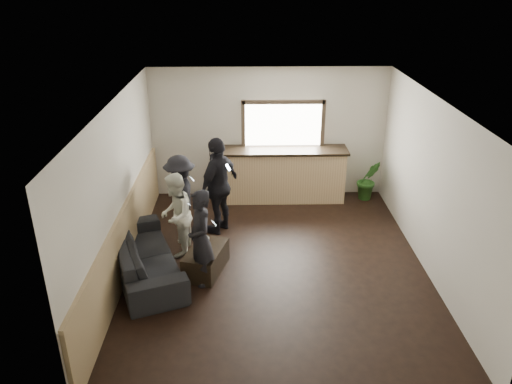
{
  "coord_description": "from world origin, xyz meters",
  "views": [
    {
      "loc": [
        -0.48,
        -7.21,
        4.62
      ],
      "look_at": [
        -0.32,
        0.4,
        1.19
      ],
      "focal_mm": 35.0,
      "sensor_mm": 36.0,
      "label": 1
    }
  ],
  "objects_px": {
    "cup_a": "(205,240)",
    "person_d": "(219,186)",
    "coffee_table": "(206,260)",
    "cup_b": "(209,252)",
    "bar_counter": "(283,171)",
    "sofa": "(145,255)",
    "person_b": "(176,215)",
    "person_a": "(200,238)",
    "potted_plant": "(368,180)",
    "person_c": "(181,195)"
  },
  "relations": [
    {
      "from": "sofa",
      "to": "potted_plant",
      "type": "relative_size",
      "value": 2.63
    },
    {
      "from": "coffee_table",
      "to": "person_d",
      "type": "height_order",
      "value": "person_d"
    },
    {
      "from": "cup_a",
      "to": "person_c",
      "type": "xyz_separation_m",
      "value": [
        -0.52,
        1.1,
        0.31
      ]
    },
    {
      "from": "cup_a",
      "to": "coffee_table",
      "type": "bearing_deg",
      "value": -86.75
    },
    {
      "from": "cup_b",
      "to": "person_d",
      "type": "bearing_deg",
      "value": 86.34
    },
    {
      "from": "cup_b",
      "to": "person_b",
      "type": "height_order",
      "value": "person_b"
    },
    {
      "from": "person_a",
      "to": "person_d",
      "type": "height_order",
      "value": "person_d"
    },
    {
      "from": "coffee_table",
      "to": "person_c",
      "type": "height_order",
      "value": "person_c"
    },
    {
      "from": "cup_a",
      "to": "potted_plant",
      "type": "relative_size",
      "value": 0.15
    },
    {
      "from": "cup_b",
      "to": "person_d",
      "type": "relative_size",
      "value": 0.05
    },
    {
      "from": "person_d",
      "to": "person_a",
      "type": "bearing_deg",
      "value": 25.78
    },
    {
      "from": "cup_b",
      "to": "potted_plant",
      "type": "xyz_separation_m",
      "value": [
        3.25,
        2.95,
        -0.01
      ]
    },
    {
      "from": "person_c",
      "to": "potted_plant",
      "type": "bearing_deg",
      "value": 99.51
    },
    {
      "from": "cup_a",
      "to": "person_d",
      "type": "xyz_separation_m",
      "value": [
        0.18,
        1.19,
        0.47
      ]
    },
    {
      "from": "bar_counter",
      "to": "person_d",
      "type": "bearing_deg",
      "value": -132.56
    },
    {
      "from": "sofa",
      "to": "potted_plant",
      "type": "height_order",
      "value": "potted_plant"
    },
    {
      "from": "cup_a",
      "to": "sofa",
      "type": "bearing_deg",
      "value": -164.77
    },
    {
      "from": "sofa",
      "to": "person_d",
      "type": "distance_m",
      "value": 1.95
    },
    {
      "from": "coffee_table",
      "to": "cup_a",
      "type": "bearing_deg",
      "value": 93.25
    },
    {
      "from": "bar_counter",
      "to": "person_d",
      "type": "relative_size",
      "value": 1.45
    },
    {
      "from": "cup_a",
      "to": "person_c",
      "type": "relative_size",
      "value": 0.08
    },
    {
      "from": "cup_b",
      "to": "potted_plant",
      "type": "bearing_deg",
      "value": 42.21
    },
    {
      "from": "person_b",
      "to": "person_a",
      "type": "bearing_deg",
      "value": 32.86
    },
    {
      "from": "person_b",
      "to": "potted_plant",
      "type": "bearing_deg",
      "value": 123.84
    },
    {
      "from": "cup_a",
      "to": "person_d",
      "type": "bearing_deg",
      "value": 81.4
    },
    {
      "from": "sofa",
      "to": "person_a",
      "type": "height_order",
      "value": "person_a"
    },
    {
      "from": "sofa",
      "to": "cup_b",
      "type": "bearing_deg",
      "value": -117.5
    },
    {
      "from": "potted_plant",
      "to": "person_d",
      "type": "distance_m",
      "value": 3.46
    },
    {
      "from": "potted_plant",
      "to": "coffee_table",
      "type": "bearing_deg",
      "value": -140.0
    },
    {
      "from": "person_c",
      "to": "person_d",
      "type": "xyz_separation_m",
      "value": [
        0.7,
        0.09,
        0.16
      ]
    },
    {
      "from": "potted_plant",
      "to": "bar_counter",
      "type": "bearing_deg",
      "value": 178.58
    },
    {
      "from": "potted_plant",
      "to": "person_d",
      "type": "bearing_deg",
      "value": -156.54
    },
    {
      "from": "bar_counter",
      "to": "person_a",
      "type": "xyz_separation_m",
      "value": [
        -1.5,
        -3.15,
        0.16
      ]
    },
    {
      "from": "sofa",
      "to": "person_b",
      "type": "xyz_separation_m",
      "value": [
        0.45,
        0.63,
        0.41
      ]
    },
    {
      "from": "cup_a",
      "to": "person_c",
      "type": "height_order",
      "value": "person_c"
    },
    {
      "from": "person_a",
      "to": "person_d",
      "type": "bearing_deg",
      "value": 152.1
    },
    {
      "from": "bar_counter",
      "to": "cup_b",
      "type": "xyz_separation_m",
      "value": [
        -1.4,
        -2.99,
        -0.19
      ]
    },
    {
      "from": "cup_b",
      "to": "person_d",
      "type": "xyz_separation_m",
      "value": [
        0.1,
        1.58,
        0.48
      ]
    },
    {
      "from": "potted_plant",
      "to": "person_d",
      "type": "height_order",
      "value": "person_d"
    },
    {
      "from": "bar_counter",
      "to": "sofa",
      "type": "distance_m",
      "value": 3.79
    },
    {
      "from": "cup_b",
      "to": "person_c",
      "type": "distance_m",
      "value": 1.64
    },
    {
      "from": "person_a",
      "to": "person_b",
      "type": "height_order",
      "value": "person_a"
    },
    {
      "from": "coffee_table",
      "to": "cup_a",
      "type": "xyz_separation_m",
      "value": [
        -0.01,
        0.22,
        0.26
      ]
    },
    {
      "from": "potted_plant",
      "to": "cup_a",
      "type": "bearing_deg",
      "value": -142.43
    },
    {
      "from": "sofa",
      "to": "bar_counter",
      "type": "bearing_deg",
      "value": -61.43
    },
    {
      "from": "potted_plant",
      "to": "person_c",
      "type": "relative_size",
      "value": 0.57
    },
    {
      "from": "bar_counter",
      "to": "cup_a",
      "type": "height_order",
      "value": "bar_counter"
    },
    {
      "from": "coffee_table",
      "to": "cup_b",
      "type": "relative_size",
      "value": 10.03
    },
    {
      "from": "bar_counter",
      "to": "coffee_table",
      "type": "distance_m",
      "value": 3.21
    },
    {
      "from": "person_a",
      "to": "person_d",
      "type": "relative_size",
      "value": 0.86
    }
  ]
}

